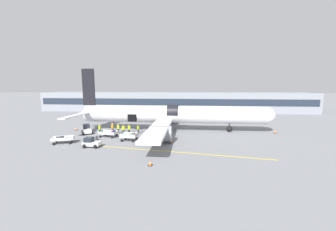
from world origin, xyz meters
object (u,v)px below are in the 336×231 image
Objects in this scene: suitcase_on_tarmac_upright at (97,138)px; ground_crew_helper at (138,129)px; baggage_tug_lead at (87,130)px; airplane at (170,115)px; baggage_cart_queued at (130,137)px; ground_crew_driver at (118,128)px; ground_crew_marshal at (129,129)px; baggage_tug_mid at (91,143)px; baggage_cart_empty at (63,140)px; baggage_cart_loading at (109,134)px; ground_crew_loader_a at (124,129)px; ground_crew_supervisor at (113,128)px; ground_crew_loader_b at (100,129)px.

ground_crew_helper is at bearing 45.72° from suitcase_on_tarmac_upright.
suitcase_on_tarmac_upright is at bearing -134.28° from ground_crew_helper.
airplane is at bearing 15.22° from baggage_tug_lead.
baggage_cart_queued is 1.98× the size of ground_crew_driver.
airplane is at bearing 29.20° from ground_crew_marshal.
ground_crew_marshal is at bearing 51.30° from suitcase_on_tarmac_upright.
baggage_tug_mid is 0.62× the size of baggage_cart_empty.
baggage_cart_queued is 4.99m from ground_crew_helper.
baggage_tug_lead is at bearing 156.66° from baggage_cart_loading.
ground_crew_loader_a reaches higher than baggage_cart_queued.
airplane is 6.66m from ground_crew_helper.
ground_crew_driver is at bearing -158.62° from airplane.
baggage_tug_lead is 1.79× the size of ground_crew_supervisor.
baggage_cart_empty is (-0.22, -6.72, -0.13)m from baggage_tug_lead.
baggage_tug_lead is 1.30× the size of baggage_tug_mid.
baggage_tug_lead is 6.13m from suitcase_on_tarmac_upright.
baggage_cart_loading is at bearing -103.46° from ground_crew_driver.
ground_crew_supervisor is at bearing -162.39° from airplane.
baggage_tug_mid is at bearing -106.92° from ground_crew_loader_a.
airplane reaches higher than ground_crew_helper.
airplane is 9.44× the size of baggage_cart_empty.
ground_crew_helper reaches higher than baggage_tug_mid.
baggage_tug_lead is 7.83m from ground_crew_marshal.
ground_crew_marshal is (-6.92, -3.87, -2.02)m from airplane.
airplane is 51.75× the size of suitcase_on_tarmac_upright.
baggage_cart_queued is 0.88× the size of baggage_cart_empty.
ground_crew_driver is at bearing -174.63° from ground_crew_helper.
ground_crew_helper is (3.59, 0.34, -0.12)m from ground_crew_driver.
ground_crew_loader_b is (-12.12, -4.37, -2.02)m from airplane.
ground_crew_driver is at bearing 4.78° from baggage_tug_lead.
baggage_cart_queued is 4.82× the size of suitcase_on_tarmac_upright.
baggage_cart_empty is 2.26× the size of ground_crew_marshal.
ground_crew_supervisor reaches higher than baggage_cart_loading.
ground_crew_driver reaches higher than suitcase_on_tarmac_upright.
baggage_tug_mid is 5.90m from baggage_cart_queued.
ground_crew_loader_b is at bearing 149.94° from baggage_cart_queued.
ground_crew_supervisor is at bearing 133.34° from baggage_cart_queued.
baggage_cart_loading is at bearing 154.41° from baggage_cart_queued.
baggage_tug_mid is 7.82m from ground_crew_loader_a.
ground_crew_driver reaches higher than ground_crew_loader_b.
ground_crew_supervisor is (-4.66, 4.94, 0.36)m from baggage_cart_queued.
ground_crew_loader_a reaches higher than baggage_tug_mid.
ground_crew_marshal reaches higher than ground_crew_helper.
ground_crew_supervisor reaches higher than baggage_tug_mid.
baggage_cart_loading is 3.09m from ground_crew_loader_b.
ground_crew_loader_a reaches higher than baggage_cart_empty.
baggage_cart_queued is at bearing 5.01° from suitcase_on_tarmac_upright.
airplane reaches higher than ground_crew_loader_a.
ground_crew_supervisor reaches higher than ground_crew_helper.
ground_crew_loader_b is 0.98× the size of ground_crew_supervisor.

